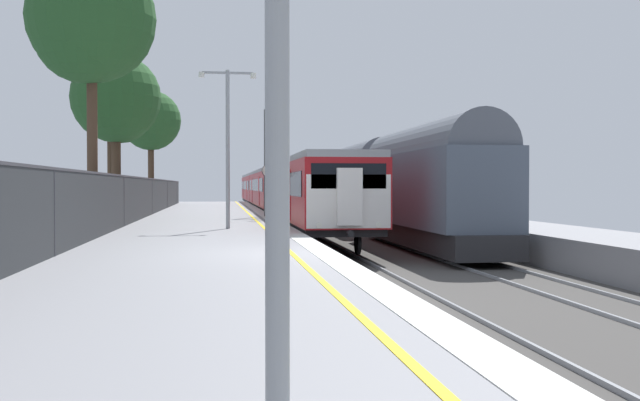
{
  "coord_description": "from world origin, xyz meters",
  "views": [
    {
      "loc": [
        -1.97,
        -16.34,
        1.51
      ],
      "look_at": [
        1.47,
        8.57,
        1.01
      ],
      "focal_mm": 41.43,
      "sensor_mm": 36.0,
      "label": 1
    }
  ],
  "objects_px": {
    "speed_limit_sign": "(269,184)",
    "signal_gantry": "(271,149)",
    "freight_train_adjacent_track": "(359,183)",
    "background_tree_right": "(150,123)",
    "background_tree_back": "(117,102)",
    "platform_lamp_mid": "(228,135)",
    "commuter_train_at_platform": "(274,189)",
    "background_tree_centre": "(89,24)",
    "background_tree_left": "(111,103)"
  },
  "relations": [
    {
      "from": "freight_train_adjacent_track",
      "to": "background_tree_right",
      "type": "distance_m",
      "value": 18.85
    },
    {
      "from": "signal_gantry",
      "to": "background_tree_right",
      "type": "bearing_deg",
      "value": 112.18
    },
    {
      "from": "commuter_train_at_platform",
      "to": "signal_gantry",
      "type": "bearing_deg",
      "value": -94.82
    },
    {
      "from": "commuter_train_at_platform",
      "to": "background_tree_back",
      "type": "relative_size",
      "value": 8.27
    },
    {
      "from": "speed_limit_sign",
      "to": "freight_train_adjacent_track",
      "type": "bearing_deg",
      "value": 56.87
    },
    {
      "from": "freight_train_adjacent_track",
      "to": "background_tree_back",
      "type": "distance_m",
      "value": 14.86
    },
    {
      "from": "speed_limit_sign",
      "to": "background_tree_centre",
      "type": "height_order",
      "value": "background_tree_centre"
    },
    {
      "from": "commuter_train_at_platform",
      "to": "speed_limit_sign",
      "type": "height_order",
      "value": "commuter_train_at_platform"
    },
    {
      "from": "speed_limit_sign",
      "to": "background_tree_back",
      "type": "bearing_deg",
      "value": 162.37
    },
    {
      "from": "commuter_train_at_platform",
      "to": "background_tree_back",
      "type": "height_order",
      "value": "background_tree_back"
    },
    {
      "from": "commuter_train_at_platform",
      "to": "background_tree_left",
      "type": "distance_m",
      "value": 18.26
    },
    {
      "from": "background_tree_left",
      "to": "background_tree_centre",
      "type": "relative_size",
      "value": 0.81
    },
    {
      "from": "signal_gantry",
      "to": "background_tree_centre",
      "type": "xyz_separation_m",
      "value": [
        -6.89,
        -10.56,
        3.66
      ]
    },
    {
      "from": "platform_lamp_mid",
      "to": "commuter_train_at_platform",
      "type": "bearing_deg",
      "value": 82.37
    },
    {
      "from": "background_tree_centre",
      "to": "freight_train_adjacent_track",
      "type": "bearing_deg",
      "value": 52.26
    },
    {
      "from": "freight_train_adjacent_track",
      "to": "background_tree_back",
      "type": "bearing_deg",
      "value": -151.85
    },
    {
      "from": "signal_gantry",
      "to": "background_tree_back",
      "type": "relative_size",
      "value": 0.7
    },
    {
      "from": "commuter_train_at_platform",
      "to": "background_tree_centre",
      "type": "xyz_separation_m",
      "value": [
        -8.37,
        -28.17,
        5.71
      ]
    },
    {
      "from": "background_tree_centre",
      "to": "platform_lamp_mid",
      "type": "bearing_deg",
      "value": 3.73
    },
    {
      "from": "freight_train_adjacent_track",
      "to": "background_tree_left",
      "type": "height_order",
      "value": "background_tree_left"
    },
    {
      "from": "commuter_train_at_platform",
      "to": "platform_lamp_mid",
      "type": "relative_size",
      "value": 11.28
    },
    {
      "from": "freight_train_adjacent_track",
      "to": "background_tree_back",
      "type": "height_order",
      "value": "background_tree_back"
    },
    {
      "from": "speed_limit_sign",
      "to": "signal_gantry",
      "type": "bearing_deg",
      "value": 84.15
    },
    {
      "from": "freight_train_adjacent_track",
      "to": "signal_gantry",
      "type": "height_order",
      "value": "signal_gantry"
    },
    {
      "from": "background_tree_right",
      "to": "background_tree_back",
      "type": "bearing_deg",
      "value": -89.16
    },
    {
      "from": "background_tree_back",
      "to": "signal_gantry",
      "type": "bearing_deg",
      "value": 10.62
    },
    {
      "from": "commuter_train_at_platform",
      "to": "background_tree_left",
      "type": "relative_size",
      "value": 8.26
    },
    {
      "from": "signal_gantry",
      "to": "background_tree_right",
      "type": "height_order",
      "value": "background_tree_right"
    },
    {
      "from": "speed_limit_sign",
      "to": "background_tree_left",
      "type": "relative_size",
      "value": 0.33
    },
    {
      "from": "commuter_train_at_platform",
      "to": "speed_limit_sign",
      "type": "relative_size",
      "value": 25.32
    },
    {
      "from": "platform_lamp_mid",
      "to": "background_tree_back",
      "type": "xyz_separation_m",
      "value": [
        -4.95,
        8.9,
        2.08
      ]
    },
    {
      "from": "platform_lamp_mid",
      "to": "background_tree_back",
      "type": "bearing_deg",
      "value": 119.08
    },
    {
      "from": "commuter_train_at_platform",
      "to": "platform_lamp_mid",
      "type": "distance_m",
      "value": 28.19
    },
    {
      "from": "freight_train_adjacent_track",
      "to": "platform_lamp_mid",
      "type": "distance_m",
      "value": 17.57
    },
    {
      "from": "platform_lamp_mid",
      "to": "background_tree_right",
      "type": "relative_size",
      "value": 0.66
    },
    {
      "from": "platform_lamp_mid",
      "to": "background_tree_right",
      "type": "distance_m",
      "value": 29.23
    },
    {
      "from": "signal_gantry",
      "to": "background_tree_right",
      "type": "relative_size",
      "value": 0.63
    },
    {
      "from": "background_tree_right",
      "to": "background_tree_back",
      "type": "relative_size",
      "value": 1.11
    },
    {
      "from": "freight_train_adjacent_track",
      "to": "commuter_train_at_platform",
      "type": "bearing_deg",
      "value": 108.2
    },
    {
      "from": "freight_train_adjacent_track",
      "to": "background_tree_centre",
      "type": "relative_size",
      "value": 4.47
    },
    {
      "from": "freight_train_adjacent_track",
      "to": "background_tree_left",
      "type": "xyz_separation_m",
      "value": [
        -13.5,
        -2.75,
        4.11
      ]
    },
    {
      "from": "freight_train_adjacent_track",
      "to": "background_tree_left",
      "type": "relative_size",
      "value": 5.49
    },
    {
      "from": "speed_limit_sign",
      "to": "background_tree_left",
      "type": "height_order",
      "value": "background_tree_left"
    },
    {
      "from": "signal_gantry",
      "to": "background_tree_back",
      "type": "xyz_separation_m",
      "value": [
        -7.2,
        -1.35,
        2.06
      ]
    },
    {
      "from": "speed_limit_sign",
      "to": "platform_lamp_mid",
      "type": "distance_m",
      "value": 7.19
    },
    {
      "from": "freight_train_adjacent_track",
      "to": "platform_lamp_mid",
      "type": "bearing_deg",
      "value": -116.24
    },
    {
      "from": "speed_limit_sign",
      "to": "background_tree_back",
      "type": "height_order",
      "value": "background_tree_back"
    },
    {
      "from": "platform_lamp_mid",
      "to": "speed_limit_sign",
      "type": "bearing_deg",
      "value": 74.34
    },
    {
      "from": "platform_lamp_mid",
      "to": "signal_gantry",
      "type": "bearing_deg",
      "value": 77.64
    },
    {
      "from": "signal_gantry",
      "to": "platform_lamp_mid",
      "type": "height_order",
      "value": "platform_lamp_mid"
    }
  ]
}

